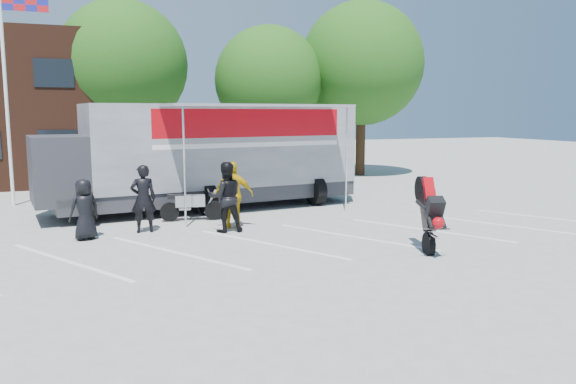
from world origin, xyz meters
TOP-DOWN VIEW (x-y plane):
  - ground at (0.00, 0.00)m, footprint 100.00×100.00m
  - parking_bay_lines at (0.00, 1.00)m, footprint 18.09×13.33m
  - flagpole at (-6.24, 10.00)m, footprint 1.61×0.12m
  - tree_left at (-2.00, 16.00)m, footprint 6.12×6.12m
  - tree_mid at (5.00, 15.00)m, footprint 5.44×5.44m
  - tree_right at (10.00, 14.50)m, footprint 6.46×6.46m
  - transporter_truck at (0.06, 6.86)m, footprint 11.92×6.78m
  - parked_motorcycle at (-1.02, 4.84)m, footprint 2.07×0.97m
  - stunt_bike_rider at (3.59, -0.71)m, footprint 1.24×1.85m
  - spectator_leather_a at (-4.18, 3.23)m, footprint 0.92×0.77m
  - spectator_leather_b at (-2.62, 3.61)m, footprint 0.72×0.49m
  - spectator_leather_c at (-0.45, 2.87)m, footprint 1.01×0.82m
  - spectator_hivis at (-0.10, 3.31)m, footprint 1.21×0.72m

SIDE VIEW (x-z plane):
  - ground at x=0.00m, z-range 0.00..0.00m
  - transporter_truck at x=0.06m, z-range -1.80..1.80m
  - parked_motorcycle at x=-1.02m, z-range -0.52..0.52m
  - stunt_bike_rider at x=3.59m, z-range -1.00..1.00m
  - parking_bay_lines at x=0.00m, z-range 0.00..0.01m
  - spectator_leather_a at x=-4.18m, z-range 0.00..1.62m
  - spectator_leather_b at x=-2.62m, z-range 0.00..1.91m
  - spectator_hivis at x=-0.10m, z-range 0.00..1.94m
  - spectator_leather_c at x=-0.45m, z-range 0.00..1.97m
  - tree_mid at x=5.00m, z-range 1.10..8.78m
  - flagpole at x=-6.24m, z-range 1.05..9.05m
  - tree_left at x=-2.00m, z-range 1.25..9.89m
  - tree_right at x=10.00m, z-range 1.32..10.44m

